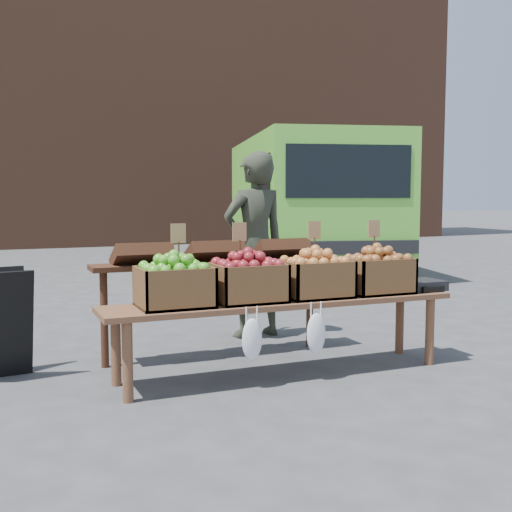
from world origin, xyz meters
name	(u,v)px	position (x,y,z in m)	size (l,w,h in m)	color
ground	(268,397)	(0.00, 0.00, 0.00)	(80.00, 80.00, 0.00)	#454547
brick_building	(45,61)	(0.00, 15.00, 5.00)	(24.00, 4.00, 10.00)	brown
delivery_van	(308,205)	(3.69, 6.50, 1.16)	(2.38, 5.20, 2.33)	#65CA3A
vendor	(255,245)	(0.64, 1.75, 0.87)	(0.64, 0.42, 1.75)	#2C3125
back_table	(214,295)	(0.03, 1.18, 0.52)	(2.10, 0.44, 1.04)	#3A1F11
display_bench	(282,337)	(0.32, 0.46, 0.28)	(2.70, 0.56, 0.57)	brown
crate_golden_apples	(174,287)	(-0.50, 0.46, 0.71)	(0.50, 0.40, 0.28)	#389817
crate_russet_pears	(248,283)	(0.05, 0.46, 0.71)	(0.50, 0.40, 0.28)	maroon
crate_red_apples	(315,279)	(0.60, 0.46, 0.71)	(0.50, 0.40, 0.28)	gold
crate_green_apples	(376,275)	(1.15, 0.46, 0.71)	(0.50, 0.40, 0.28)	#9A5327
weighing_scale	(420,285)	(1.57, 0.46, 0.61)	(0.34, 0.30, 0.08)	black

